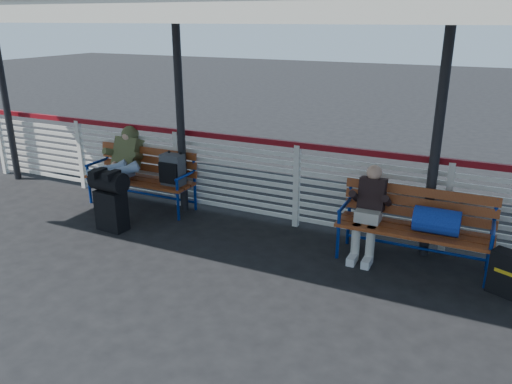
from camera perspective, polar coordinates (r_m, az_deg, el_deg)
The scene contains 8 objects.
ground at distance 5.70m, azimuth -2.54°, elevation -10.65°, with size 60.00×60.00×0.00m, color black.
fence at distance 7.02m, azimuth 4.67°, elevation 1.10°, with size 12.08×0.08×1.24m.
luggage_stack at distance 7.23m, azimuth -16.31°, elevation -0.66°, with size 0.54×0.33×0.87m.
bench_left at distance 7.88m, azimuth -11.77°, elevation 2.33°, with size 1.80×0.56×0.94m.
bench_right at distance 6.23m, azimuth 18.63°, elevation -3.10°, with size 1.80×0.56×0.92m.
traveler_man at distance 7.83m, azimuth -15.41°, elevation 2.86°, with size 0.94×1.52×0.77m.
companion_person at distance 6.30m, azimuth 12.77°, elevation -2.11°, with size 0.32×0.66×1.15m.
suitcase_side at distance 6.06m, azimuth 26.83°, elevation -8.34°, with size 0.40×0.34×0.49m.
Camera 1 is at (2.36, -4.35, 2.84)m, focal length 35.00 mm.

